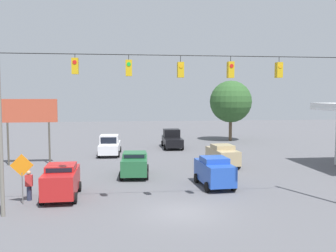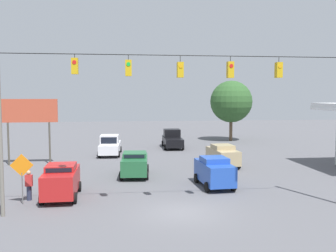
{
  "view_description": "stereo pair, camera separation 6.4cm",
  "coord_description": "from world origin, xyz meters",
  "px_view_note": "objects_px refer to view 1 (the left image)",
  "views": [
    {
      "loc": [
        3.1,
        18.82,
        6.06
      ],
      "look_at": [
        -0.18,
        -7.01,
        3.94
      ],
      "focal_mm": 40.0,
      "sensor_mm": 36.0,
      "label": 1
    },
    {
      "loc": [
        3.03,
        18.83,
        6.06
      ],
      "look_at": [
        -0.18,
        -7.01,
        3.94
      ],
      "focal_mm": 40.0,
      "sensor_mm": 36.0,
      "label": 2
    }
  ],
  "objects_px": {
    "sedan_tan_oncoming_far": "(222,155)",
    "roadside_billboard": "(28,115)",
    "sedan_red_parked_shoulder": "(61,180)",
    "traffic_cone_nearest": "(55,187)",
    "traffic_cone_third": "(67,169)",
    "tree_horizon_left": "(231,102)",
    "sedan_green_withflow_mid": "(135,164)",
    "pedestrian": "(29,185)",
    "pickup_truck_black_oncoming_deep": "(172,139)",
    "overhead_signal_span": "(181,102)",
    "sedan_blue_crossing_near": "(214,171)",
    "traffic_cone_second": "(64,177)",
    "work_zone_sign": "(22,169)",
    "pickup_truck_white_withflow_far": "(110,146)"
  },
  "relations": [
    {
      "from": "traffic_cone_nearest",
      "to": "work_zone_sign",
      "type": "xyz_separation_m",
      "value": [
        1.31,
        2.46,
        1.63
      ]
    },
    {
      "from": "sedan_green_withflow_mid",
      "to": "pedestrian",
      "type": "height_order",
      "value": "sedan_green_withflow_mid"
    },
    {
      "from": "sedan_blue_crossing_near",
      "to": "work_zone_sign",
      "type": "distance_m",
      "value": 11.96
    },
    {
      "from": "work_zone_sign",
      "to": "sedan_red_parked_shoulder",
      "type": "bearing_deg",
      "value": -150.25
    },
    {
      "from": "traffic_cone_third",
      "to": "roadside_billboard",
      "type": "height_order",
      "value": "roadside_billboard"
    },
    {
      "from": "overhead_signal_span",
      "to": "pickup_truck_white_withflow_far",
      "type": "bearing_deg",
      "value": -77.38
    },
    {
      "from": "sedan_blue_crossing_near",
      "to": "pedestrian",
      "type": "relative_size",
      "value": 2.33
    },
    {
      "from": "sedan_green_withflow_mid",
      "to": "traffic_cone_second",
      "type": "xyz_separation_m",
      "value": [
        5.0,
        1.26,
        -0.6
      ]
    },
    {
      "from": "pedestrian",
      "to": "sedan_green_withflow_mid",
      "type": "bearing_deg",
      "value": -137.51
    },
    {
      "from": "traffic_cone_nearest",
      "to": "pedestrian",
      "type": "bearing_deg",
      "value": 55.15
    },
    {
      "from": "sedan_red_parked_shoulder",
      "to": "traffic_cone_nearest",
      "type": "bearing_deg",
      "value": -64.93
    },
    {
      "from": "roadside_billboard",
      "to": "traffic_cone_third",
      "type": "bearing_deg",
      "value": 132.35
    },
    {
      "from": "sedan_red_parked_shoulder",
      "to": "roadside_billboard",
      "type": "relative_size",
      "value": 0.73
    },
    {
      "from": "traffic_cone_third",
      "to": "pedestrian",
      "type": "relative_size",
      "value": 0.41
    },
    {
      "from": "traffic_cone_second",
      "to": "traffic_cone_third",
      "type": "height_order",
      "value": "same"
    },
    {
      "from": "sedan_red_parked_shoulder",
      "to": "work_zone_sign",
      "type": "height_order",
      "value": "work_zone_sign"
    },
    {
      "from": "tree_horizon_left",
      "to": "roadside_billboard",
      "type": "bearing_deg",
      "value": 33.39
    },
    {
      "from": "overhead_signal_span",
      "to": "pickup_truck_black_oncoming_deep",
      "type": "xyz_separation_m",
      "value": [
        -2.8,
        -23.66,
        -4.75
      ]
    },
    {
      "from": "sedan_red_parked_shoulder",
      "to": "pickup_truck_black_oncoming_deep",
      "type": "relative_size",
      "value": 0.77
    },
    {
      "from": "traffic_cone_third",
      "to": "tree_horizon_left",
      "type": "bearing_deg",
      "value": -134.76
    },
    {
      "from": "sedan_red_parked_shoulder",
      "to": "pickup_truck_white_withflow_far",
      "type": "relative_size",
      "value": 0.8
    },
    {
      "from": "traffic_cone_third",
      "to": "pedestrian",
      "type": "distance_m",
      "value": 7.57
    },
    {
      "from": "sedan_red_parked_shoulder",
      "to": "traffic_cone_third",
      "type": "relative_size",
      "value": 5.88
    },
    {
      "from": "sedan_blue_crossing_near",
      "to": "sedan_green_withflow_mid",
      "type": "relative_size",
      "value": 0.95
    },
    {
      "from": "sedan_tan_oncoming_far",
      "to": "sedan_green_withflow_mid",
      "type": "height_order",
      "value": "sedan_tan_oncoming_far"
    },
    {
      "from": "work_zone_sign",
      "to": "sedan_green_withflow_mid",
      "type": "bearing_deg",
      "value": -134.5
    },
    {
      "from": "pickup_truck_black_oncoming_deep",
      "to": "sedan_tan_oncoming_far",
      "type": "relative_size",
      "value": 1.27
    },
    {
      "from": "sedan_red_parked_shoulder",
      "to": "traffic_cone_second",
      "type": "height_order",
      "value": "sedan_red_parked_shoulder"
    },
    {
      "from": "pickup_truck_white_withflow_far",
      "to": "traffic_cone_nearest",
      "type": "height_order",
      "value": "pickup_truck_white_withflow_far"
    },
    {
      "from": "sedan_tan_oncoming_far",
      "to": "traffic_cone_second",
      "type": "relative_size",
      "value": 6.0
    },
    {
      "from": "pedestrian",
      "to": "tree_horizon_left",
      "type": "xyz_separation_m",
      "value": [
        -19.95,
        -26.52,
        4.38
      ]
    },
    {
      "from": "sedan_blue_crossing_near",
      "to": "tree_horizon_left",
      "type": "bearing_deg",
      "value": -108.99
    },
    {
      "from": "pickup_truck_white_withflow_far",
      "to": "sedan_tan_oncoming_far",
      "type": "bearing_deg",
      "value": 143.08
    },
    {
      "from": "pickup_truck_white_withflow_far",
      "to": "roadside_billboard",
      "type": "distance_m",
      "value": 8.91
    },
    {
      "from": "sedan_green_withflow_mid",
      "to": "work_zone_sign",
      "type": "height_order",
      "value": "work_zone_sign"
    },
    {
      "from": "sedan_red_parked_shoulder",
      "to": "pedestrian",
      "type": "xyz_separation_m",
      "value": [
        1.78,
        0.31,
        -0.16
      ]
    },
    {
      "from": "traffic_cone_second",
      "to": "pickup_truck_black_oncoming_deep",
      "type": "bearing_deg",
      "value": -121.35
    },
    {
      "from": "overhead_signal_span",
      "to": "sedan_green_withflow_mid",
      "type": "distance_m",
      "value": 10.1
    },
    {
      "from": "sedan_tan_oncoming_far",
      "to": "pedestrian",
      "type": "height_order",
      "value": "sedan_tan_oncoming_far"
    },
    {
      "from": "sedan_green_withflow_mid",
      "to": "tree_horizon_left",
      "type": "height_order",
      "value": "tree_horizon_left"
    },
    {
      "from": "pickup_truck_black_oncoming_deep",
      "to": "sedan_red_parked_shoulder",
      "type": "bearing_deg",
      "value": 65.26
    },
    {
      "from": "sedan_blue_crossing_near",
      "to": "traffic_cone_second",
      "type": "height_order",
      "value": "sedan_blue_crossing_near"
    },
    {
      "from": "overhead_signal_span",
      "to": "sedan_red_parked_shoulder",
      "type": "xyz_separation_m",
      "value": [
        6.65,
        -3.17,
        -4.68
      ]
    },
    {
      "from": "traffic_cone_nearest",
      "to": "traffic_cone_third",
      "type": "relative_size",
      "value": 1.0
    },
    {
      "from": "traffic_cone_nearest",
      "to": "traffic_cone_third",
      "type": "bearing_deg",
      "value": -89.19
    },
    {
      "from": "sedan_blue_crossing_near",
      "to": "roadside_billboard",
      "type": "distance_m",
      "value": 17.5
    },
    {
      "from": "sedan_blue_crossing_near",
      "to": "traffic_cone_nearest",
      "type": "distance_m",
      "value": 10.33
    },
    {
      "from": "overhead_signal_span",
      "to": "traffic_cone_nearest",
      "type": "height_order",
      "value": "overhead_signal_span"
    },
    {
      "from": "traffic_cone_third",
      "to": "work_zone_sign",
      "type": "bearing_deg",
      "value": 81.54
    },
    {
      "from": "sedan_tan_oncoming_far",
      "to": "roadside_billboard",
      "type": "relative_size",
      "value": 0.74
    }
  ]
}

